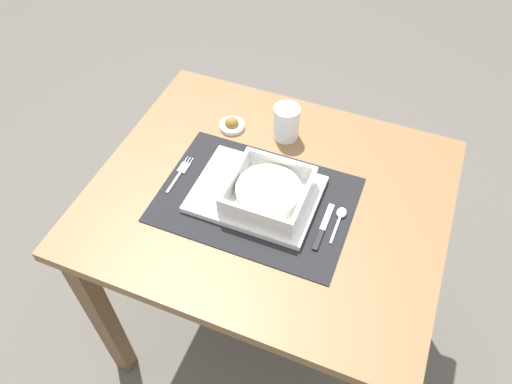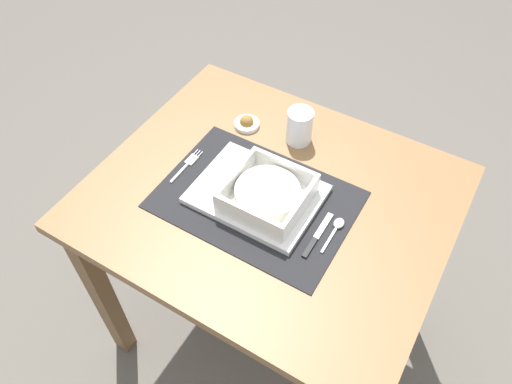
% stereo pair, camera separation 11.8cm
% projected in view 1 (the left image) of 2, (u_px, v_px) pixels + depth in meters
% --- Properties ---
extents(ground_plane, '(6.00, 6.00, 0.00)m').
position_uv_depth(ground_plane, '(265.00, 321.00, 1.78)').
color(ground_plane, '#59544C').
extents(dining_table, '(0.86, 0.73, 0.73)m').
position_uv_depth(dining_table, '(268.00, 220.00, 1.30)').
color(dining_table, brown).
rests_on(dining_table, ground).
extents(placemat, '(0.47, 0.33, 0.00)m').
position_uv_depth(placemat, '(256.00, 199.00, 1.20)').
color(placemat, black).
rests_on(placemat, dining_table).
extents(serving_plate, '(0.30, 0.23, 0.02)m').
position_uv_depth(serving_plate, '(256.00, 194.00, 1.20)').
color(serving_plate, white).
rests_on(serving_plate, placemat).
extents(porridge_bowl, '(0.18, 0.18, 0.06)m').
position_uv_depth(porridge_bowl, '(268.00, 193.00, 1.16)').
color(porridge_bowl, white).
rests_on(porridge_bowl, serving_plate).
extents(fork, '(0.02, 0.13, 0.00)m').
position_uv_depth(fork, '(181.00, 172.00, 1.25)').
color(fork, silver).
rests_on(fork, placemat).
extents(spoon, '(0.02, 0.11, 0.01)m').
position_uv_depth(spoon, '(340.00, 216.00, 1.16)').
color(spoon, silver).
rests_on(spoon, placemat).
extents(butter_knife, '(0.01, 0.14, 0.01)m').
position_uv_depth(butter_knife, '(322.00, 230.00, 1.14)').
color(butter_knife, black).
rests_on(butter_knife, placemat).
extents(drinking_glass, '(0.07, 0.07, 0.10)m').
position_uv_depth(drinking_glass, '(286.00, 124.00, 1.31)').
color(drinking_glass, white).
rests_on(drinking_glass, dining_table).
extents(condiment_saucer, '(0.07, 0.07, 0.04)m').
position_uv_depth(condiment_saucer, '(232.00, 125.00, 1.36)').
color(condiment_saucer, white).
rests_on(condiment_saucer, dining_table).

